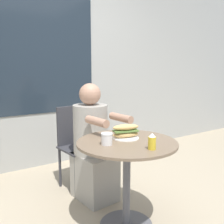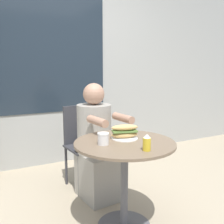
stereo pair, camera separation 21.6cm
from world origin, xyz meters
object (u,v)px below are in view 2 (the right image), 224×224
cafe_table (124,165)px  seated_diner (96,149)px  condiment_bottle (147,143)px  sandwich_on_plate (125,132)px  drink_cup (103,139)px  diner_chair (82,138)px

cafe_table → seated_diner: (0.01, 0.57, -0.04)m
seated_diner → condiment_bottle: 0.87m
cafe_table → seated_diner: size_ratio=0.69×
sandwich_on_plate → drink_cup: sandwich_on_plate is taller
diner_chair → condiment_bottle: size_ratio=7.50×
sandwich_on_plate → drink_cup: size_ratio=2.61×
seated_diner → condiment_bottle: seated_diner is taller
cafe_table → drink_cup: drink_cup is taller
cafe_table → sandwich_on_plate: 0.25m
drink_cup → seated_diner: bearing=71.4°
cafe_table → drink_cup: bearing=176.4°
cafe_table → seated_diner: bearing=88.9°
cafe_table → sandwich_on_plate: sandwich_on_plate is taller
cafe_table → condiment_bottle: size_ratio=6.74×
cafe_table → diner_chair: bearing=90.1°
diner_chair → condiment_bottle: diner_chair is taller
seated_diner → condiment_bottle: (0.02, -0.83, 0.28)m
cafe_table → condiment_bottle: 0.35m
seated_diner → sandwich_on_plate: bearing=88.4°
drink_cup → condiment_bottle: condiment_bottle is taller
seated_diner → diner_chair: bearing=-93.5°
seated_diner → sandwich_on_plate: size_ratio=4.93×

